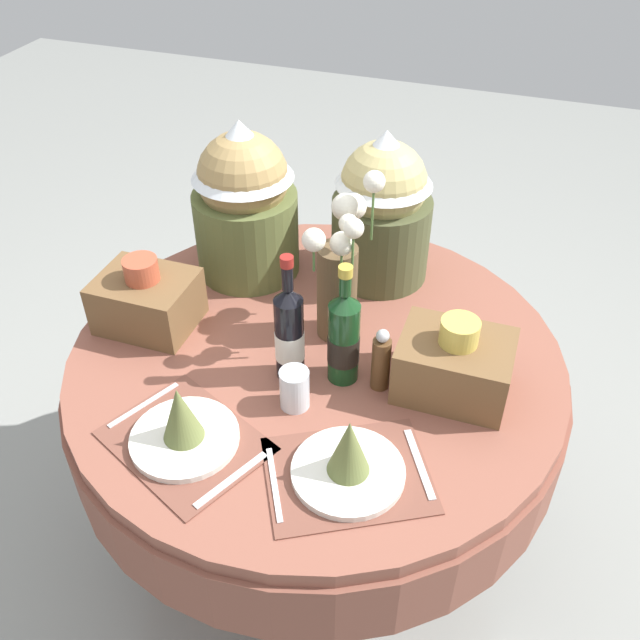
{
  "coord_description": "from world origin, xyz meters",
  "views": [
    {
      "loc": [
        0.44,
        -1.25,
        1.93
      ],
      "look_at": [
        0.0,
        0.03,
        0.84
      ],
      "focal_mm": 39.07,
      "sensor_mm": 36.0,
      "label": 1
    }
  ],
  "objects": [
    {
      "name": "gift_tub_back_left",
      "position": [
        -0.31,
        0.29,
        1.0
      ],
      "size": [
        0.29,
        0.29,
        0.46
      ],
      "color": "#566033",
      "rests_on": "dining_table"
    },
    {
      "name": "woven_basket_side_left",
      "position": [
        -0.45,
        -0.03,
        0.84
      ],
      "size": [
        0.24,
        0.2,
        0.2
      ],
      "color": "brown",
      "rests_on": "dining_table"
    },
    {
      "name": "woven_basket_side_right",
      "position": [
        0.35,
        -0.02,
        0.84
      ],
      "size": [
        0.26,
        0.2,
        0.2
      ],
      "color": "brown",
      "rests_on": "dining_table"
    },
    {
      "name": "gift_tub_back_centre",
      "position": [
        0.06,
        0.39,
        0.99
      ],
      "size": [
        0.28,
        0.28,
        0.44
      ],
      "color": "#474C2D",
      "rests_on": "dining_table"
    },
    {
      "name": "wine_bottle_left",
      "position": [
        -0.03,
        -0.1,
        0.89
      ],
      "size": [
        0.07,
        0.07,
        0.34
      ],
      "color": "black",
      "rests_on": "dining_table"
    },
    {
      "name": "dining_table",
      "position": [
        0.0,
        0.0,
        0.62
      ],
      "size": [
        1.27,
        1.27,
        0.76
      ],
      "color": "brown",
      "rests_on": "ground"
    },
    {
      "name": "flower_vase",
      "position": [
        0.03,
        0.1,
        0.96
      ],
      "size": [
        0.14,
        0.27,
        0.44
      ],
      "color": "brown",
      "rests_on": "dining_table"
    },
    {
      "name": "ground",
      "position": [
        0.0,
        0.0,
        0.0
      ],
      "size": [
        8.0,
        8.0,
        0.0
      ],
      "primitive_type": "plane",
      "color": "gray"
    },
    {
      "name": "place_setting_left",
      "position": [
        -0.17,
        -0.37,
        0.81
      ],
      "size": [
        0.42,
        0.38,
        0.16
      ],
      "color": "brown",
      "rests_on": "dining_table"
    },
    {
      "name": "wine_bottle_right",
      "position": [
        0.09,
        -0.06,
        0.89
      ],
      "size": [
        0.08,
        0.08,
        0.32
      ],
      "color": "#143819",
      "rests_on": "dining_table"
    },
    {
      "name": "pepper_mill",
      "position": [
        0.18,
        -0.07,
        0.84
      ],
      "size": [
        0.04,
        0.04,
        0.17
      ],
      "color": "brown",
      "rests_on": "dining_table"
    },
    {
      "name": "tumbler_near_left",
      "position": [
        0.01,
        -0.19,
        0.81
      ],
      "size": [
        0.07,
        0.07,
        0.1
      ],
      "primitive_type": "cylinder",
      "color": "silver",
      "rests_on": "dining_table"
    },
    {
      "name": "place_setting_right",
      "position": [
        0.19,
        -0.35,
        0.81
      ],
      "size": [
        0.42,
        0.39,
        0.16
      ],
      "color": "brown",
      "rests_on": "dining_table"
    }
  ]
}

